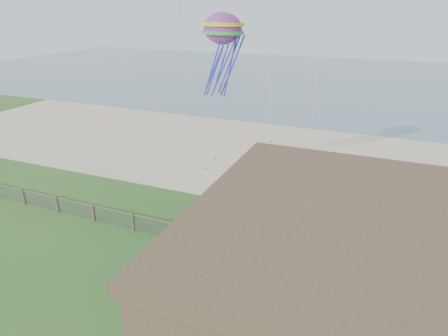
% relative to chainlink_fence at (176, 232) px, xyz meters
% --- Properties ---
extents(ground, '(160.00, 160.00, 0.00)m').
position_rel_chainlink_fence_xyz_m(ground, '(0.00, -6.00, -0.55)').
color(ground, '#245C1F').
rests_on(ground, ground).
extents(sand_beach, '(72.00, 20.00, 0.02)m').
position_rel_chainlink_fence_xyz_m(sand_beach, '(0.00, 16.00, -0.55)').
color(sand_beach, tan).
rests_on(sand_beach, ground).
extents(ocean, '(160.00, 68.00, 0.02)m').
position_rel_chainlink_fence_xyz_m(ocean, '(0.00, 60.00, -0.55)').
color(ocean, slate).
rests_on(ocean, ground).
extents(chainlink_fence, '(36.20, 0.20, 1.25)m').
position_rel_chainlink_fence_xyz_m(chainlink_fence, '(0.00, 0.00, 0.00)').
color(chainlink_fence, brown).
rests_on(chainlink_fence, ground).
extents(motel_deck, '(15.00, 2.00, 0.50)m').
position_rel_chainlink_fence_xyz_m(motel_deck, '(13.00, -1.00, -0.30)').
color(motel_deck, brown).
rests_on(motel_deck, ground).
extents(picnic_table, '(1.80, 1.55, 0.65)m').
position_rel_chainlink_fence_xyz_m(picnic_table, '(1.55, -1.00, -0.23)').
color(picnic_table, brown).
rests_on(picnic_table, ground).
extents(octopus_kite, '(3.80, 3.26, 6.60)m').
position_rel_chainlink_fence_xyz_m(octopus_kite, '(-1.35, 10.34, 9.12)').
color(octopus_kite, '#F8273B').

